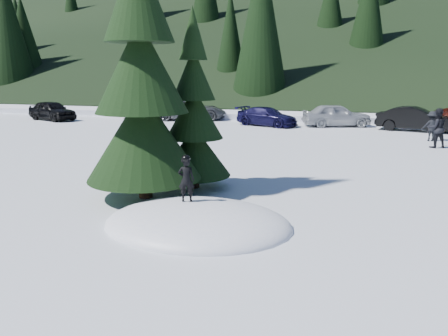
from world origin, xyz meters
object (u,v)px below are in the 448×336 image
(spruce_tall, at_px, (141,79))
(car_5, at_px, (415,119))
(car_0, at_px, (52,110))
(car_2, at_px, (191,110))
(car_1, at_px, (147,109))
(adult_2, at_px, (432,126))
(child_skier, at_px, (186,180))
(car_4, at_px, (336,115))
(adult_0, at_px, (437,128))
(car_3, at_px, (267,117))
(spruce_short, at_px, (194,120))

(spruce_tall, xyz_separation_m, car_5, (9.35, 17.46, -2.59))
(car_0, relative_size, car_5, 0.95)
(car_0, distance_m, car_2, 10.22)
(car_1, bearing_deg, adult_2, -130.95)
(child_skier, bearing_deg, adult_2, -131.03)
(spruce_tall, relative_size, car_2, 1.66)
(car_0, relative_size, car_4, 0.96)
(car_4, bearing_deg, adult_2, -153.23)
(adult_0, bearing_deg, car_0, -29.40)
(car_0, distance_m, car_3, 15.88)
(adult_2, height_order, car_4, adult_2)
(child_skier, height_order, car_2, child_skier)
(spruce_tall, bearing_deg, car_2, 106.44)
(spruce_short, distance_m, car_5, 18.15)
(adult_2, relative_size, car_5, 0.35)
(child_skier, height_order, car_1, child_skier)
(child_skier, height_order, adult_0, adult_0)
(car_0, distance_m, car_5, 24.92)
(spruce_short, xyz_separation_m, child_skier, (0.83, -2.92, -1.09))
(car_1, bearing_deg, car_0, 98.56)
(car_1, xyz_separation_m, car_2, (3.83, -0.45, 0.06))
(spruce_short, xyz_separation_m, adult_2, (8.63, 12.10, -1.34))
(spruce_tall, xyz_separation_m, child_skier, (1.83, -1.52, -2.31))
(child_skier, bearing_deg, car_3, -99.00)
(spruce_tall, relative_size, spruce_short, 1.60)
(child_skier, distance_m, car_2, 22.52)
(car_1, bearing_deg, car_3, -126.34)
(spruce_short, relative_size, adult_2, 3.50)
(spruce_tall, relative_size, car_0, 2.05)
(car_2, height_order, car_5, car_5)
(car_2, distance_m, car_5, 15.31)
(child_skier, distance_m, car_5, 20.42)
(adult_2, xyz_separation_m, car_0, (-25.19, 3.11, -0.05))
(spruce_short, bearing_deg, car_2, 110.43)
(spruce_tall, relative_size, car_3, 2.04)
(spruce_short, xyz_separation_m, car_3, (-0.71, 16.17, -1.49))
(spruce_short, bearing_deg, spruce_tall, -125.54)
(spruce_tall, bearing_deg, car_0, 133.13)
(car_1, height_order, car_2, car_2)
(car_0, xyz_separation_m, car_2, (9.76, 3.05, 0.01))
(spruce_tall, height_order, adult_2, spruce_tall)
(spruce_short, xyz_separation_m, adult_0, (8.48, 9.95, -1.17))
(spruce_tall, bearing_deg, child_skier, -39.76)
(car_0, bearing_deg, spruce_short, -111.88)
(car_5, bearing_deg, car_4, 92.39)
(adult_2, xyz_separation_m, car_2, (-15.43, 6.16, -0.05))
(adult_0, bearing_deg, child_skier, 41.76)
(spruce_tall, distance_m, car_1, 22.45)
(child_skier, relative_size, car_5, 0.24)
(car_3, height_order, car_5, car_5)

